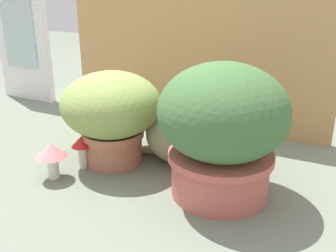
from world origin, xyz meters
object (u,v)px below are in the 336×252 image
object	(u,v)px
leafy_planter	(222,127)
mushroom_ornament_red	(82,146)
cat	(183,134)
grass_planter	(112,112)
mushroom_ornament_pink	(52,153)

from	to	relation	value
leafy_planter	mushroom_ornament_red	world-z (taller)	leafy_planter
cat	mushroom_ornament_red	size ratio (longest dim) A/B	3.06
grass_planter	leafy_planter	xyz separation A→B (m)	(0.45, -0.05, 0.03)
leafy_planter	mushroom_ornament_pink	xyz separation A→B (m)	(-0.57, -0.16, -0.14)
grass_planter	mushroom_ornament_red	bearing A→B (deg)	-126.87
mushroom_ornament_pink	mushroom_ornament_red	size ratio (longest dim) A/B	1.05
grass_planter	leafy_planter	size ratio (longest dim) A/B	0.85
mushroom_ornament_red	cat	bearing A→B (deg)	31.53
leafy_planter	mushroom_ornament_pink	size ratio (longest dim) A/B	3.32
mushroom_ornament_pink	mushroom_ornament_red	world-z (taller)	mushroom_ornament_pink
leafy_planter	cat	xyz separation A→B (m)	(-0.20, 0.16, -0.12)
leafy_planter	cat	bearing A→B (deg)	142.07
cat	leafy_planter	bearing A→B (deg)	-37.93
cat	mushroom_ornament_pink	distance (m)	0.49
cat	mushroom_ornament_pink	xyz separation A→B (m)	(-0.37, -0.31, -0.02)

